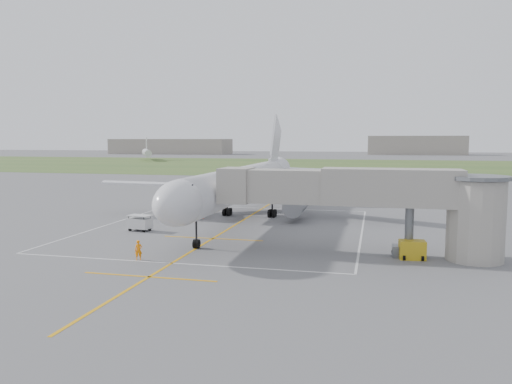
% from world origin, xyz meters
% --- Properties ---
extents(ground, '(700.00, 700.00, 0.00)m').
position_xyz_m(ground, '(0.00, 0.00, 0.00)').
color(ground, '#565659').
rests_on(ground, ground).
extents(grass_strip, '(700.00, 120.00, 0.02)m').
position_xyz_m(grass_strip, '(0.00, 130.00, 0.01)').
color(grass_strip, '#395A27').
rests_on(grass_strip, ground).
extents(apron_markings, '(28.20, 60.00, 0.01)m').
position_xyz_m(apron_markings, '(0.00, -5.82, 0.01)').
color(apron_markings, orange).
rests_on(apron_markings, ground).
extents(airliner, '(38.93, 46.75, 13.52)m').
position_xyz_m(airliner, '(-0.00, 0.75, 4.39)').
color(airliner, silver).
rests_on(airliner, ground).
extents(jet_bridge, '(23.40, 5.00, 7.20)m').
position_xyz_m(jet_bridge, '(15.72, -13.50, 4.74)').
color(jet_bridge, gray).
rests_on(jet_bridge, ground).
extents(gpu_unit, '(2.13, 1.60, 1.52)m').
position_xyz_m(gpu_unit, '(18.24, -14.23, 0.75)').
color(gpu_unit, '#BB9A17').
rests_on(gpu_unit, ground).
extents(baggage_cart, '(2.61, 1.82, 1.67)m').
position_xyz_m(baggage_cart, '(-8.75, -7.89, 0.85)').
color(baggage_cart, silver).
rests_on(baggage_cart, ground).
extents(ramp_worker_nose, '(0.69, 0.59, 1.60)m').
position_xyz_m(ramp_worker_nose, '(-2.98, -19.63, 0.80)').
color(ramp_worker_nose, orange).
rests_on(ramp_worker_nose, ground).
extents(ramp_worker_wing, '(1.20, 1.18, 1.95)m').
position_xyz_m(ramp_worker_wing, '(-5.27, 1.44, 0.98)').
color(ramp_worker_wing, '#FF3C08').
rests_on(ramp_worker_wing, ground).
extents(distant_hangars, '(345.00, 49.00, 12.00)m').
position_xyz_m(distant_hangars, '(-16.15, 265.19, 5.17)').
color(distant_hangars, gray).
rests_on(distant_hangars, ground).
extents(distant_aircraft, '(205.36, 59.47, 8.85)m').
position_xyz_m(distant_aircraft, '(3.89, 174.86, 3.59)').
color(distant_aircraft, silver).
rests_on(distant_aircraft, ground).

